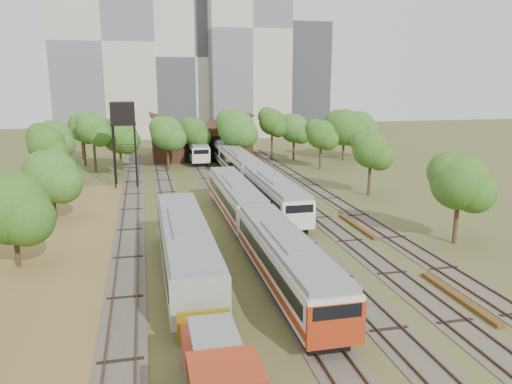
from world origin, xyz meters
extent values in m
plane|color=#475123|center=(0.00, 0.00, 0.00)|extent=(240.00, 240.00, 0.00)
cube|color=brown|center=(-18.00, 8.00, 0.02)|extent=(14.00, 60.00, 0.04)
cube|color=#4C473D|center=(-12.00, 25.00, 0.03)|extent=(2.60, 80.00, 0.06)
cube|color=#472D1E|center=(-12.72, 25.00, 0.12)|extent=(0.08, 80.00, 0.14)
cube|color=#472D1E|center=(-11.28, 25.00, 0.12)|extent=(0.08, 80.00, 0.14)
cube|color=#4C473D|center=(-8.00, 25.00, 0.03)|extent=(2.60, 80.00, 0.06)
cube|color=#472D1E|center=(-8.72, 25.00, 0.12)|extent=(0.08, 80.00, 0.14)
cube|color=#472D1E|center=(-7.28, 25.00, 0.12)|extent=(0.08, 80.00, 0.14)
cube|color=#4C473D|center=(-2.00, 25.00, 0.03)|extent=(2.60, 80.00, 0.06)
cube|color=#472D1E|center=(-2.72, 25.00, 0.12)|extent=(0.08, 80.00, 0.14)
cube|color=#472D1E|center=(-1.28, 25.00, 0.12)|extent=(0.08, 80.00, 0.14)
cube|color=#4C473D|center=(2.00, 25.00, 0.03)|extent=(2.60, 80.00, 0.06)
cube|color=#472D1E|center=(1.28, 25.00, 0.12)|extent=(0.08, 80.00, 0.14)
cube|color=#472D1E|center=(2.72, 25.00, 0.12)|extent=(0.08, 80.00, 0.14)
cube|color=#4C473D|center=(6.00, 25.00, 0.03)|extent=(2.60, 80.00, 0.06)
cube|color=#472D1E|center=(5.28, 25.00, 0.12)|extent=(0.08, 80.00, 0.14)
cube|color=#472D1E|center=(6.72, 25.00, 0.12)|extent=(0.08, 80.00, 0.14)
cube|color=#4C473D|center=(10.00, 25.00, 0.03)|extent=(2.60, 80.00, 0.06)
cube|color=#472D1E|center=(9.28, 25.00, 0.12)|extent=(0.08, 80.00, 0.14)
cube|color=#472D1E|center=(10.72, 25.00, 0.12)|extent=(0.08, 80.00, 0.14)
cube|color=black|center=(-2.00, 2.10, 0.40)|extent=(2.18, 15.64, 0.79)
cube|color=silver|center=(-2.00, 2.10, 2.03)|extent=(2.87, 17.00, 2.47)
cube|color=black|center=(-2.00, 2.10, 2.32)|extent=(2.93, 15.64, 0.84)
cube|color=slate|center=(-2.00, 2.10, 3.44)|extent=(2.64, 16.66, 0.36)
cube|color=#962A10|center=(-2.00, 2.10, 1.33)|extent=(2.93, 16.66, 0.44)
cube|color=#962A10|center=(-2.00, -6.35, 1.90)|extent=(2.91, 0.25, 2.22)
cube|color=black|center=(-2.00, 19.60, 0.40)|extent=(2.18, 15.64, 0.79)
cube|color=silver|center=(-2.00, 19.60, 2.03)|extent=(2.87, 17.00, 2.47)
cube|color=black|center=(-2.00, 19.60, 2.32)|extent=(2.93, 15.64, 0.84)
cube|color=slate|center=(-2.00, 19.60, 3.44)|extent=(2.64, 16.66, 0.36)
cube|color=#962A10|center=(-2.00, 19.60, 1.33)|extent=(2.93, 16.66, 0.44)
cube|color=black|center=(2.00, 20.50, 0.39)|extent=(2.17, 15.64, 0.79)
cube|color=silver|center=(2.00, 20.50, 2.02)|extent=(2.86, 17.00, 2.46)
cube|color=black|center=(2.00, 20.50, 2.31)|extent=(2.92, 15.64, 0.84)
cube|color=slate|center=(2.00, 20.50, 3.43)|extent=(2.63, 16.66, 0.35)
cube|color=#175E2E|center=(2.00, 20.50, 1.33)|extent=(2.92, 16.66, 0.44)
cube|color=silver|center=(2.00, 12.05, 1.90)|extent=(2.90, 0.25, 2.22)
cube|color=black|center=(2.00, 38.00, 0.39)|extent=(2.17, 15.64, 0.79)
cube|color=silver|center=(2.00, 38.00, 2.02)|extent=(2.86, 17.00, 2.46)
cube|color=black|center=(2.00, 38.00, 2.31)|extent=(2.92, 15.64, 0.84)
cube|color=slate|center=(2.00, 38.00, 3.43)|extent=(2.63, 16.66, 0.35)
cube|color=#175E2E|center=(2.00, 38.00, 1.33)|extent=(2.92, 16.66, 0.44)
cube|color=black|center=(2.00, 55.50, 0.39)|extent=(2.17, 15.64, 0.79)
cube|color=silver|center=(2.00, 55.50, 2.02)|extent=(2.86, 17.00, 2.46)
cube|color=black|center=(2.00, 55.50, 2.31)|extent=(2.92, 15.64, 0.84)
cube|color=slate|center=(2.00, 55.50, 3.43)|extent=(2.63, 16.66, 0.35)
cube|color=#175E2E|center=(2.00, 55.50, 1.33)|extent=(2.92, 16.66, 0.44)
cube|color=black|center=(-2.00, 56.00, 0.37)|extent=(2.04, 14.72, 0.74)
cube|color=silver|center=(-2.00, 56.00, 1.90)|extent=(2.68, 16.00, 2.31)
cube|color=black|center=(-2.00, 56.00, 2.17)|extent=(2.74, 14.72, 0.79)
cube|color=slate|center=(-2.00, 56.00, 3.22)|extent=(2.47, 15.68, 0.33)
cube|color=#175E2E|center=(-2.00, 56.00, 1.25)|extent=(2.74, 15.68, 0.42)
cube|color=silver|center=(-2.00, 48.05, 1.78)|extent=(2.72, 0.25, 2.08)
cube|color=#962A10|center=(-8.00, -7.56, 1.58)|extent=(2.39, 4.40, 1.43)
cube|color=black|center=(-8.00, -10.96, 2.77)|extent=(2.63, 2.53, 0.86)
cube|color=gold|center=(-8.00, -4.41, 1.53)|extent=(2.58, 0.20, 1.72)
cube|color=slate|center=(-8.00, -8.36, 3.15)|extent=(1.91, 3.60, 0.19)
cube|color=black|center=(-8.00, 5.64, 0.43)|extent=(2.35, 16.56, 0.85)
cube|color=gray|center=(-8.00, 5.64, 2.19)|extent=(3.10, 18.00, 2.67)
cube|color=black|center=(-8.00, 5.64, 2.51)|extent=(3.16, 16.56, 0.91)
cube|color=slate|center=(-8.00, 5.64, 3.71)|extent=(2.85, 17.64, 0.38)
cylinder|color=black|center=(-14.02, 36.01, 3.84)|extent=(0.19, 0.19, 7.67)
cylinder|color=black|center=(-11.43, 36.01, 3.84)|extent=(0.19, 0.19, 7.67)
cylinder|color=black|center=(-14.02, 38.60, 3.84)|extent=(0.19, 0.19, 7.67)
cylinder|color=black|center=(-11.43, 38.60, 3.84)|extent=(0.19, 0.19, 7.67)
cube|color=black|center=(-12.73, 37.31, 7.77)|extent=(3.02, 3.02, 0.20)
cube|color=black|center=(-12.73, 37.31, 9.17)|extent=(2.88, 2.88, 2.59)
cube|color=brown|center=(8.00, -1.51, 0.13)|extent=(0.51, 7.65, 0.26)
cube|color=brown|center=(8.20, 13.98, 0.12)|extent=(0.48, 7.62, 0.25)
cube|color=#371C14|center=(-1.00, 58.00, 2.75)|extent=(16.00, 11.00, 5.50)
cube|color=#371C14|center=(-5.00, 58.00, 6.10)|extent=(8.45, 11.55, 2.96)
cube|color=#371C14|center=(3.00, 58.00, 6.10)|extent=(8.45, 11.55, 2.96)
cube|color=black|center=(-1.00, 52.55, 2.20)|extent=(6.40, 0.15, 4.12)
cylinder|color=#382616|center=(-19.60, 10.31, 1.71)|extent=(0.36, 0.36, 3.43)
sphere|color=#2C5416|center=(-19.60, 10.31, 4.36)|extent=(5.14, 5.14, 5.14)
cylinder|color=#382616|center=(-19.01, 22.67, 1.68)|extent=(0.36, 0.36, 3.36)
sphere|color=#2C5416|center=(-19.01, 22.67, 4.27)|extent=(5.00, 5.00, 5.00)
cylinder|color=#382616|center=(-20.76, 31.47, 2.45)|extent=(0.36, 0.36, 4.91)
sphere|color=#2C5416|center=(-20.76, 31.47, 6.25)|extent=(4.04, 4.04, 4.04)
cylinder|color=#382616|center=(-21.18, 41.07, 2.31)|extent=(0.36, 0.36, 4.62)
sphere|color=#2C5416|center=(-21.18, 41.07, 5.88)|extent=(4.03, 4.03, 4.03)
cylinder|color=#382616|center=(-19.35, 53.61, 2.29)|extent=(0.36, 0.36, 4.58)
sphere|color=#2C5416|center=(-19.35, 53.61, 5.83)|extent=(4.04, 4.04, 4.04)
cylinder|color=#382616|center=(-20.41, 61.01, 1.98)|extent=(0.36, 0.36, 3.97)
sphere|color=#2C5416|center=(-20.41, 61.01, 5.05)|extent=(4.04, 4.04, 4.04)
cylinder|color=#382616|center=(-17.32, 47.62, 2.50)|extent=(0.36, 0.36, 5.00)
sphere|color=#2C5416|center=(-17.32, 47.62, 6.36)|extent=(4.41, 4.41, 4.41)
cylinder|color=#382616|center=(-13.82, 49.22, 2.01)|extent=(0.36, 0.36, 4.03)
sphere|color=#2C5416|center=(-13.82, 49.22, 5.13)|extent=(5.21, 5.21, 5.21)
cylinder|color=#382616|center=(-6.98, 47.76, 2.14)|extent=(0.36, 0.36, 4.28)
sphere|color=#2C5416|center=(-6.98, 47.76, 5.45)|extent=(4.86, 4.86, 4.86)
cylinder|color=#382616|center=(-2.56, 51.90, 2.00)|extent=(0.36, 0.36, 3.99)
sphere|color=#2C5416|center=(-2.56, 51.90, 5.08)|extent=(4.37, 4.37, 4.37)
cylinder|color=#382616|center=(3.16, 47.06, 2.38)|extent=(0.36, 0.36, 4.77)
sphere|color=#2C5416|center=(3.16, 47.06, 6.07)|extent=(5.52, 5.52, 5.52)
cylinder|color=#382616|center=(10.18, 52.60, 2.50)|extent=(0.36, 0.36, 4.99)
sphere|color=#2C5416|center=(10.18, 52.60, 6.35)|extent=(4.24, 4.24, 4.24)
cylinder|color=#382616|center=(13.84, 52.28, 2.07)|extent=(0.36, 0.36, 4.15)
sphere|color=#2C5416|center=(13.84, 52.28, 5.28)|extent=(4.71, 4.71, 4.71)
cylinder|color=#382616|center=(21.84, 50.38, 2.13)|extent=(0.36, 0.36, 4.26)
sphere|color=#2C5416|center=(21.84, 50.38, 5.42)|extent=(5.97, 5.97, 5.97)
cylinder|color=#382616|center=(25.20, 51.66, 2.13)|extent=(0.36, 0.36, 4.26)
sphere|color=#2C5416|center=(25.20, 51.66, 5.42)|extent=(5.00, 5.00, 5.00)
cylinder|color=#382616|center=(14.14, 8.08, 2.04)|extent=(0.36, 0.36, 4.07)
sphere|color=#2C5416|center=(14.14, 8.08, 5.18)|extent=(4.59, 4.59, 4.59)
cylinder|color=#382616|center=(14.74, 25.51, 2.10)|extent=(0.36, 0.36, 4.21)
sphere|color=#2C5416|center=(14.74, 25.51, 5.36)|extent=(4.16, 4.16, 4.16)
cylinder|color=#382616|center=(15.26, 43.34, 2.05)|extent=(0.36, 0.36, 4.10)
sphere|color=#2C5416|center=(15.26, 43.34, 5.21)|extent=(4.30, 4.30, 4.30)
cube|color=#B8B1A1|center=(-18.00, 95.00, 21.00)|extent=(22.00, 16.00, 42.00)
cube|color=beige|center=(2.00, 100.00, 18.00)|extent=(20.00, 18.00, 36.00)
cube|color=#B8B1A1|center=(14.00, 92.00, 24.00)|extent=(18.00, 16.00, 48.00)
cube|color=#38393E|center=(34.00, 110.00, 14.00)|extent=(12.00, 12.00, 28.00)
camera|label=1|loc=(-10.41, -26.44, 13.24)|focal=35.00mm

